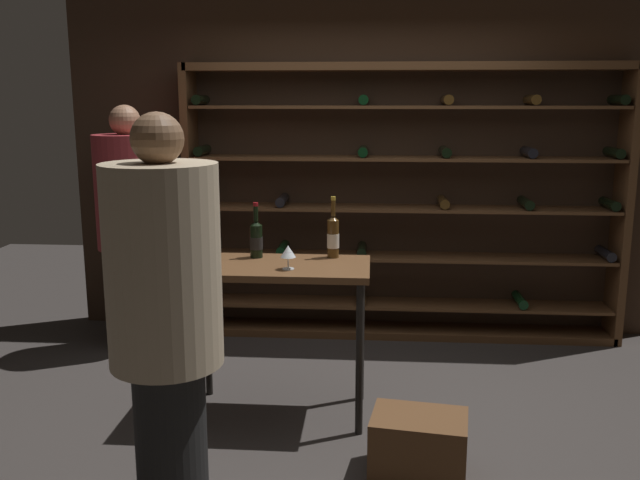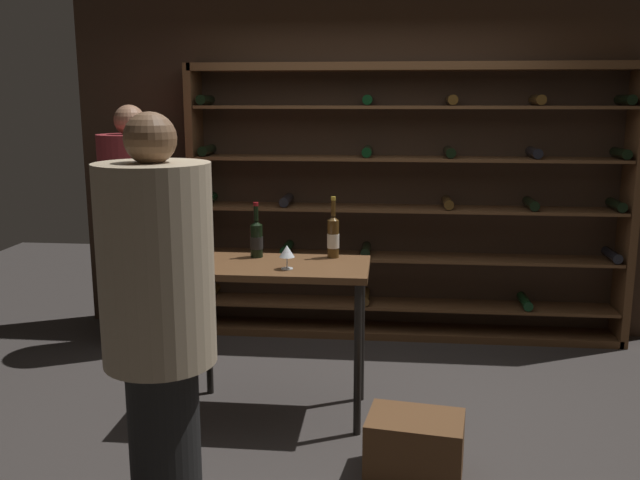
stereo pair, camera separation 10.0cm
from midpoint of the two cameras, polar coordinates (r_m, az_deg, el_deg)
name	(u,v)px [view 2 (the right image)]	position (r m, az deg, el deg)	size (l,w,h in m)	color
ground_plane	(355,417)	(4.30, 3.65, -14.53)	(9.47, 9.47, 0.00)	#383330
back_wall	(368,158)	(5.61, 4.52, 6.81)	(4.76, 0.10, 2.85)	#3D2B1E
wine_rack	(407,204)	(5.45, 7.81, 2.97)	(3.44, 0.32, 2.17)	brown
tasting_table	(277,284)	(4.08, -2.88, -3.70)	(1.09, 0.57, 0.94)	brown
person_host_in_suit	(159,312)	(2.99, -12.34, -5.84)	(0.48, 0.48, 1.85)	black
person_bystander_dark_jacket	(135,218)	(5.38, -14.64, 1.82)	(0.50, 0.50, 1.86)	black
wine_crate	(415,447)	(3.67, 8.70, -16.65)	(0.48, 0.34, 0.32)	brown
wine_bottle_amber_reserve	(256,238)	(4.21, -4.63, 0.14)	(0.08, 0.08, 0.34)	black
wine_bottle_gold_foil	(333,236)	(4.19, 1.79, 0.31)	(0.07, 0.07, 0.38)	#4C3314
wine_glass_stemmed_right	(287,252)	(3.90, -2.04, -1.01)	(0.09, 0.09, 0.14)	silver
wine_glass_stemmed_center	(199,253)	(3.90, -9.29, -1.08)	(0.09, 0.09, 0.15)	silver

